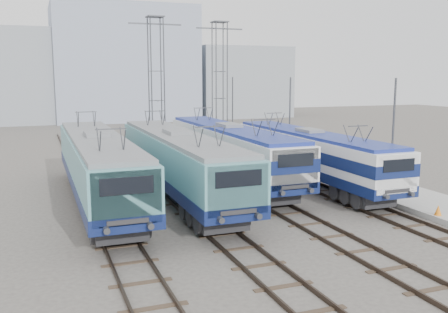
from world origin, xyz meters
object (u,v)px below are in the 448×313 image
mast_front (393,142)px  mast_rear (233,112)px  locomotive_center_left (179,160)px  mast_mid (290,123)px  locomotive_far_left (98,164)px  safety_cone (438,210)px  locomotive_far_right (310,152)px  locomotive_center_right (230,148)px  catenary_tower_west (156,81)px  catenary_tower_east (220,81)px

mast_front → mast_rear: size_ratio=1.00×
locomotive_center_left → mast_front: size_ratio=2.67×
locomotive_center_left → mast_rear: mast_rear is taller
mast_mid → mast_rear: 12.00m
locomotive_far_left → safety_cone: bearing=-31.0°
mast_rear → locomotive_far_right: bearing=-95.8°
locomotive_center_left → locomotive_center_right: size_ratio=1.02×
locomotive_center_left → mast_front: 12.07m
catenary_tower_west → catenary_tower_east: same height
catenary_tower_east → safety_cone: 26.52m
mast_mid → safety_cone: bearing=-90.4°
locomotive_center_right → safety_cone: bearing=-62.9°
mast_rear → safety_cone: bearing=-90.2°
locomotive_center_right → mast_mid: (6.35, 3.53, 1.16)m
mast_front → safety_cone: size_ratio=13.58×
locomotive_far_left → safety_cone: (15.25, -9.16, -1.78)m
locomotive_center_left → mast_mid: mast_mid is taller
catenary_tower_east → locomotive_far_left: bearing=-128.6°
catenary_tower_west → safety_cone: bearing=-70.3°
catenary_tower_east → mast_rear: (2.10, 2.00, -3.14)m
locomotive_far_left → safety_cone: locomotive_far_left is taller
mast_mid → locomotive_far_left: bearing=-156.8°
locomotive_center_left → mast_mid: 12.88m
catenary_tower_east → locomotive_far_right: bearing=-89.1°
locomotive_far_left → catenary_tower_east: (13.25, 16.58, 4.31)m
locomotive_center_left → mast_front: mast_front is taller
catenary_tower_east → safety_cone: size_ratio=23.28×
catenary_tower_east → mast_mid: bearing=-78.1°
locomotive_far_right → mast_front: size_ratio=2.46×
locomotive_center_left → catenary_tower_west: bearing=81.4°
locomotive_center_right → mast_front: (6.35, -8.47, 1.16)m
mast_rear → locomotive_center_right: bearing=-112.2°
catenary_tower_west → mast_rear: bearing=24.9°
locomotive_center_left → mast_rear: 21.77m
mast_front → mast_mid: size_ratio=1.00×
locomotive_far_left → catenary_tower_west: 16.63m
locomotive_far_left → locomotive_center_right: (9.00, 3.05, 0.01)m
catenary_tower_east → mast_rear: 4.28m
locomotive_far_right → catenary_tower_west: bearing=115.2°
locomotive_far_left → locomotive_center_right: locomotive_far_left is taller
locomotive_far_left → mast_rear: bearing=50.4°
locomotive_far_left → locomotive_center_left: size_ratio=1.01×
safety_cone → mast_mid: bearing=89.6°
mast_front → mast_rear: same height
locomotive_far_left → mast_front: bearing=-19.5°
mast_front → locomotive_far_right: bearing=108.2°
locomotive_far_left → catenary_tower_west: catenary_tower_west is taller
locomotive_center_left → catenary_tower_east: size_ratio=1.56×
locomotive_center_right → safety_cone: (6.25, -12.21, -1.79)m
locomotive_center_right → safety_cone: 13.83m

